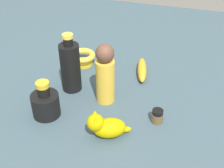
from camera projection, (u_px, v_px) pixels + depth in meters
name	position (u px, v px, depth m)	size (l,w,h in m)	color
ground	(112.00, 101.00, 1.07)	(2.00, 2.00, 0.00)	#384C56
bottle_short	(45.00, 103.00, 0.99)	(0.09, 0.09, 0.13)	black
nail_polish_jar	(157.00, 116.00, 0.97)	(0.04, 0.04, 0.05)	brown
banana	(142.00, 70.00, 1.21)	(0.18, 0.04, 0.04)	gold
bowl	(82.00, 57.00, 1.26)	(0.11, 0.11, 0.05)	gold
cat_figurine	(106.00, 126.00, 0.91)	(0.13, 0.10, 0.09)	#B89F04
person_figure_adult	(105.00, 75.00, 1.01)	(0.08, 0.08, 0.22)	gold
bottle_tall	(70.00, 66.00, 1.08)	(0.07, 0.07, 0.23)	black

